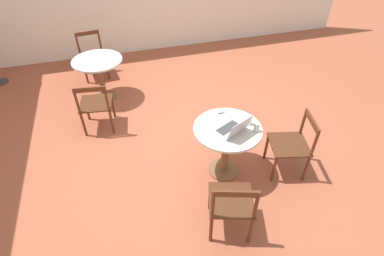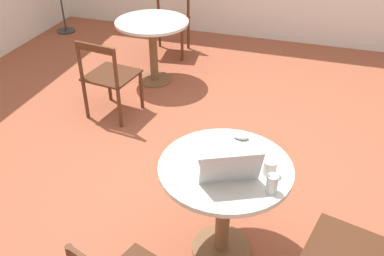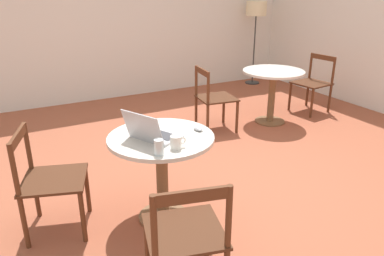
{
  "view_description": "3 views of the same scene",
  "coord_description": "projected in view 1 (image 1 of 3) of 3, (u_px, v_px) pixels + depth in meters",
  "views": [
    {
      "loc": [
        -3.16,
        0.83,
        2.93
      ],
      "look_at": [
        -0.46,
        0.03,
        0.61
      ],
      "focal_mm": 28.0,
      "sensor_mm": 36.0,
      "label": 1
    },
    {
      "loc": [
        -2.66,
        -0.75,
        2.3
      ],
      "look_at": [
        -0.28,
        0.01,
        0.65
      ],
      "focal_mm": 40.0,
      "sensor_mm": 36.0,
      "label": 2
    },
    {
      "loc": [
        -1.72,
        -2.73,
        1.79
      ],
      "look_at": [
        -0.28,
        -0.04,
        0.61
      ],
      "focal_mm": 35.0,
      "sensor_mm": 36.0,
      "label": 3
    }
  ],
  "objects": [
    {
      "name": "cafe_table_mid",
      "position": [
        99.0,
        69.0,
        4.92
      ],
      "size": [
        0.81,
        0.81,
        0.72
      ],
      "color": "brown",
      "rests_on": "ground_plane"
    },
    {
      "name": "chair_near_front",
      "position": [
        292.0,
        144.0,
        3.7
      ],
      "size": [
        0.55,
        0.55,
        0.82
      ],
      "color": "#562D19",
      "rests_on": "ground_plane"
    },
    {
      "name": "chair_mid_left",
      "position": [
        96.0,
        105.0,
        4.35
      ],
      "size": [
        0.51,
        0.51,
        0.82
      ],
      "color": "#562D19",
      "rests_on": "ground_plane"
    },
    {
      "name": "laptop",
      "position": [
        233.0,
        128.0,
        3.4
      ],
      "size": [
        0.42,
        0.44,
        0.23
      ],
      "color": "#B7B7BC",
      "rests_on": "cafe_table_near"
    },
    {
      "name": "chair_mid_right",
      "position": [
        92.0,
        55.0,
        5.61
      ],
      "size": [
        0.5,
        0.5,
        0.82
      ],
      "color": "#562D19",
      "rests_on": "ground_plane"
    },
    {
      "name": "chair_near_left",
      "position": [
        231.0,
        204.0,
        3.02
      ],
      "size": [
        0.57,
        0.57,
        0.82
      ],
      "color": "#562D19",
      "rests_on": "ground_plane"
    },
    {
      "name": "drinking_glass",
      "position": [
        257.0,
        127.0,
        3.41
      ],
      "size": [
        0.06,
        0.06,
        0.11
      ],
      "color": "silver",
      "rests_on": "cafe_table_near"
    },
    {
      "name": "mouse",
      "position": [
        221.0,
        112.0,
        3.7
      ],
      "size": [
        0.06,
        0.1,
        0.03
      ],
      "color": "#B7B7BC",
      "rests_on": "cafe_table_near"
    },
    {
      "name": "mug",
      "position": [
        248.0,
        121.0,
        3.51
      ],
      "size": [
        0.12,
        0.08,
        0.09
      ],
      "color": "silver",
      "rests_on": "cafe_table_near"
    },
    {
      "name": "cafe_table_near",
      "position": [
        227.0,
        139.0,
        3.59
      ],
      "size": [
        0.81,
        0.81,
        0.72
      ],
      "color": "brown",
      "rests_on": "ground_plane"
    },
    {
      "name": "ground_plane",
      "position": [
        185.0,
        141.0,
        4.39
      ],
      "size": [
        16.0,
        16.0,
        0.0
      ],
      "primitive_type": "plane",
      "color": "#9E5138"
    }
  ]
}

